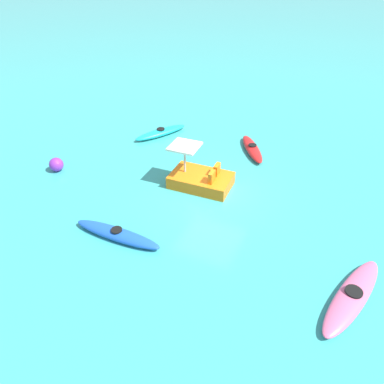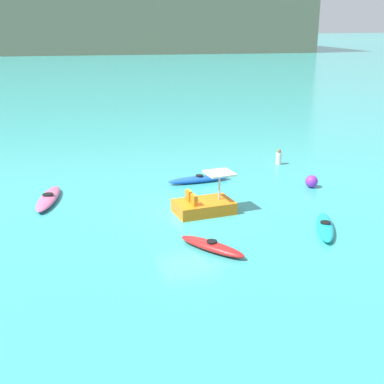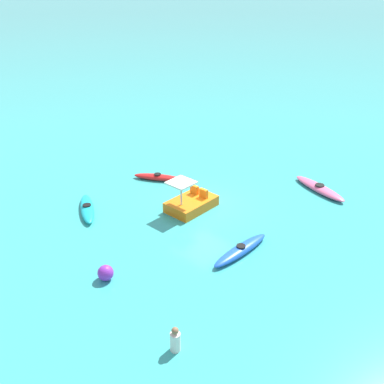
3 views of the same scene
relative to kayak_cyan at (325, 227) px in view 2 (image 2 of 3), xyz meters
The scene contains 9 objects.
ground_plane 5.65m from the kayak_cyan, 140.72° to the left, with size 600.00×600.00×0.00m, color #38ADA8.
headland_cliff 139.65m from the kayak_cyan, 84.12° to the left, with size 102.22×58.69×23.93m, color #6B6651.
kayak_cyan is the anchor object (origin of this frame).
kayak_blue 7.80m from the kayak_cyan, 109.18° to the left, with size 3.23×0.65×0.37m.
kayak_red 4.73m from the kayak_cyan, behind, with size 1.96×2.58×0.37m.
kayak_pink 11.90m from the kayak_cyan, 145.95° to the left, with size 1.63×3.48×0.37m.
pedal_boat_orange 4.99m from the kayak_cyan, 138.53° to the left, with size 2.52×1.63×1.68m.
buoy_purple 5.45m from the kayak_cyan, 65.04° to the left, with size 0.60×0.60×0.60m, color purple.
person_near_shore 9.60m from the kayak_cyan, 73.50° to the left, with size 0.42×0.42×0.88m.
Camera 2 is at (-6.01, -19.21, 7.59)m, focal length 47.95 mm.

